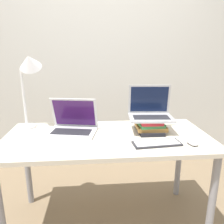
{
  "coord_description": "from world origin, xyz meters",
  "views": [
    {
      "loc": [
        -0.09,
        -1.13,
        1.32
      ],
      "look_at": [
        0.04,
        0.35,
        0.92
      ],
      "focal_mm": 35.0,
      "sensor_mm": 36.0,
      "label": 1
    }
  ],
  "objects": [
    {
      "name": "book_stack",
      "position": [
        0.33,
        0.43,
        0.79
      ],
      "size": [
        0.23,
        0.28,
        0.1
      ],
      "color": "black",
      "rests_on": "desk"
    },
    {
      "name": "wireless_keyboard",
      "position": [
        0.32,
        0.17,
        0.74
      ],
      "size": [
        0.33,
        0.14,
        0.01
      ],
      "color": "#28282D",
      "rests_on": "desk"
    },
    {
      "name": "wall_back",
      "position": [
        0.0,
        1.51,
        1.35
      ],
      "size": [
        8.0,
        0.05,
        2.7
      ],
      "color": "silver",
      "rests_on": "ground_plane"
    },
    {
      "name": "mouse",
      "position": [
        0.55,
        0.16,
        0.75
      ],
      "size": [
        0.07,
        0.11,
        0.03
      ],
      "color": "#B2B2B7",
      "rests_on": "desk"
    },
    {
      "name": "desk",
      "position": [
        0.0,
        0.35,
        0.66
      ],
      "size": [
        1.49,
        0.71,
        0.74
      ],
      "color": "beige",
      "rests_on": "ground_plane"
    },
    {
      "name": "laptop_on_books",
      "position": [
        0.34,
        0.45,
        0.89
      ],
      "size": [
        0.34,
        0.26,
        0.25
      ],
      "color": "#B2B2B7",
      "rests_on": "book_stack"
    },
    {
      "name": "laptop_left",
      "position": [
        -0.26,
        0.46,
        0.79
      ],
      "size": [
        0.4,
        0.32,
        0.26
      ],
      "color": "silver",
      "rests_on": "desk"
    },
    {
      "name": "desk_lamp",
      "position": [
        -0.57,
        0.56,
        1.19
      ],
      "size": [
        0.23,
        0.2,
        0.61
      ],
      "color": "white",
      "rests_on": "desk"
    }
  ]
}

